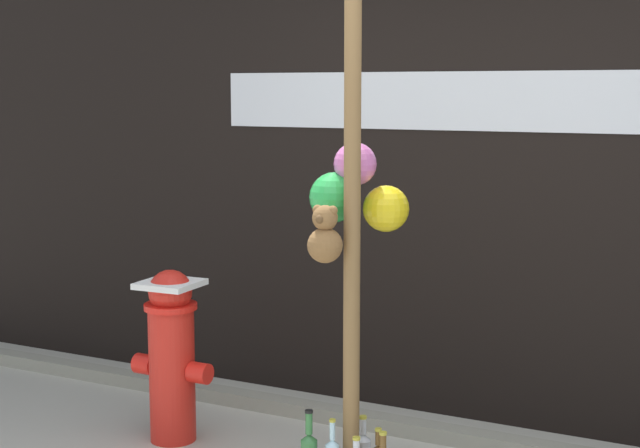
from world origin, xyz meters
The scene contains 5 objects.
building_wall centered at (0.00, 1.86, 1.78)m, with size 10.00×0.21×3.57m.
curb_strip centered at (0.00, 1.37, 0.04)m, with size 8.00×0.12×0.08m, color gray.
memorial_post centered at (-0.27, 0.58, 1.61)m, with size 0.63×0.48×2.76m.
fire_hydrant centered at (-1.37, 0.75, 0.47)m, with size 0.45×0.30×0.90m.
litter_1 centered at (-1.57, 1.52, 0.00)m, with size 0.08×0.10×0.01m, color #8C99B2.
Camera 1 is at (1.49, -3.13, 1.81)m, focal length 53.56 mm.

